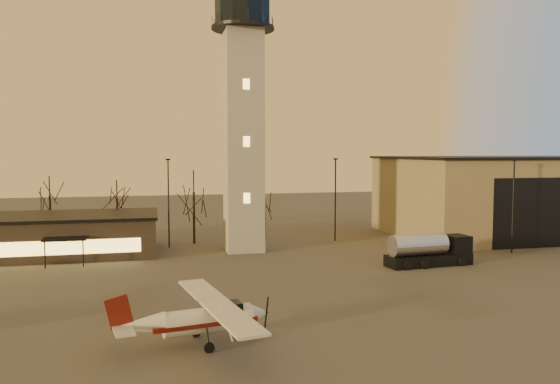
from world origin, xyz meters
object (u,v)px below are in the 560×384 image
at_px(control_tower, 243,102).
at_px(terminal, 33,236).
at_px(fuel_truck, 428,253).
at_px(cessna_front, 210,324).
at_px(hangar, 508,195).

relative_size(control_tower, terminal, 1.28).
distance_m(terminal, fuel_truck, 40.42).
xyz_separation_m(control_tower, cessna_front, (-6.71, -28.52, -15.17)).
distance_m(hangar, cessna_front, 53.82).
distance_m(control_tower, terminal, 26.24).
bearing_deg(terminal, cessna_front, -63.38).
relative_size(hangar, cessna_front, 2.49).
relative_size(control_tower, cessna_front, 2.66).
height_order(hangar, cessna_front, hangar).
xyz_separation_m(hangar, terminal, (-57.99, -2.00, -3.00)).
distance_m(terminal, cessna_front, 34.13).
bearing_deg(hangar, terminal, -178.03).
distance_m(hangar, fuel_truck, 25.85).
xyz_separation_m(control_tower, fuel_truck, (15.96, -11.88, -15.09)).
bearing_deg(hangar, control_tower, -173.69).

